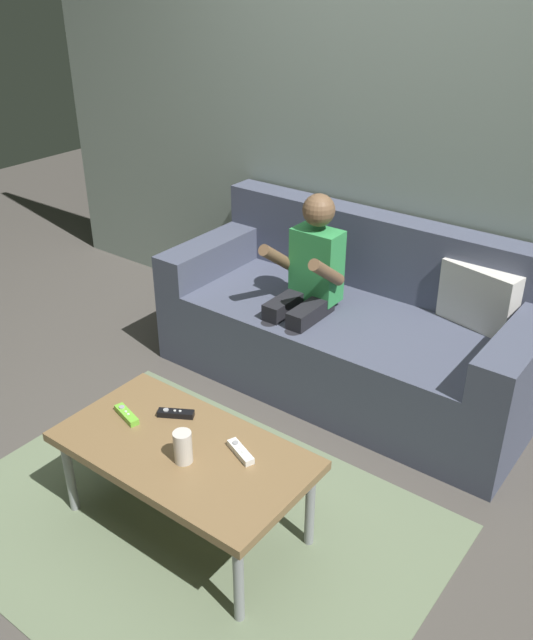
{
  "coord_description": "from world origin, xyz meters",
  "views": [
    {
      "loc": [
        1.49,
        -1.56,
        1.96
      ],
      "look_at": [
        -0.02,
        0.43,
        0.59
      ],
      "focal_mm": 38.0,
      "sensor_mm": 36.0,
      "label": 1
    }
  ],
  "objects": [
    {
      "name": "area_rug",
      "position": [
        0.09,
        -0.21,
        0.0
      ],
      "size": [
        1.84,
        1.36,
        0.01
      ],
      "primitive_type": "cube",
      "color": "#6B7A5B",
      "rests_on": "ground"
    },
    {
      "name": "soda_can",
      "position": [
        0.14,
        -0.26,
        0.44
      ],
      "size": [
        0.07,
        0.07,
        0.12
      ],
      "primitive_type": "cylinder",
      "color": "silver",
      "rests_on": "coffee_table"
    },
    {
      "name": "coffee_table",
      "position": [
        0.09,
        -0.21,
        0.35
      ],
      "size": [
        0.94,
        0.51,
        0.38
      ],
      "color": "brown",
      "rests_on": "ground"
    },
    {
      "name": "wall_back",
      "position": [
        0.0,
        1.46,
        1.25
      ],
      "size": [
        4.79,
        0.05,
        2.5
      ],
      "primitive_type": "cube",
      "color": "gray",
      "rests_on": "ground"
    },
    {
      "name": "couch",
      "position": [
        0.06,
        1.07,
        0.29
      ],
      "size": [
        1.86,
        0.8,
        0.81
      ],
      "color": "#474C60",
      "rests_on": "ground"
    },
    {
      "name": "ground_plane",
      "position": [
        0.0,
        0.0,
        0.0
      ],
      "size": [
        9.59,
        9.59,
        0.0
      ],
      "primitive_type": "plane",
      "color": "#4C4742"
    },
    {
      "name": "game_remote_white_far_corner",
      "position": [
        0.28,
        -0.11,
        0.4
      ],
      "size": [
        0.14,
        0.09,
        0.03
      ],
      "color": "white",
      "rests_on": "coffee_table"
    },
    {
      "name": "game_remote_black_center",
      "position": [
        -0.06,
        -0.09,
        0.4
      ],
      "size": [
        0.14,
        0.1,
        0.03
      ],
      "color": "black",
      "rests_on": "coffee_table"
    },
    {
      "name": "person_seated_on_couch",
      "position": [
        -0.12,
        0.89,
        0.56
      ],
      "size": [
        0.33,
        0.41,
        0.98
      ],
      "color": "black",
      "rests_on": "ground"
    },
    {
      "name": "game_remote_lime_near_edge",
      "position": [
        -0.21,
        -0.21,
        0.4
      ],
      "size": [
        0.14,
        0.07,
        0.03
      ],
      "color": "#72C638",
      "rests_on": "coffee_table"
    }
  ]
}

